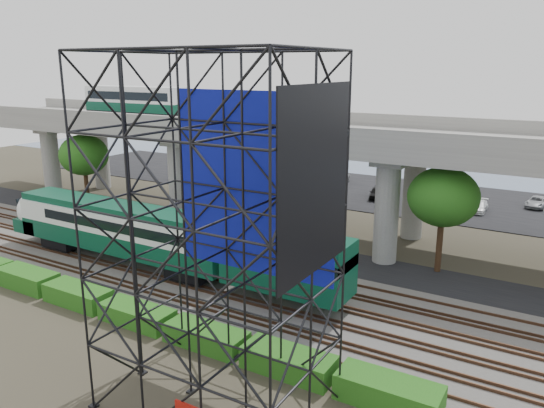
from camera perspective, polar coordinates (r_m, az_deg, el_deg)
The scene contains 13 objects.
ground at distance 35.85m, azimuth -10.54°, elevation -9.36°, with size 140.00×140.00×0.00m, color #474233.
ballast_bed at distance 37.20m, azimuth -8.52°, elevation -8.19°, with size 90.00×12.00×0.20m, color slate.
service_road at distance 43.66m, azimuth -1.48°, elevation -4.61°, with size 90.00×5.00×0.08m, color black.
parking_lot at distance 64.02m, azimuth 9.77°, elevation 1.44°, with size 90.00×18.00×0.08m, color black.
harbor_water at distance 84.57m, azimuth 15.17°, elevation 4.32°, with size 140.00×40.00×0.03m, color slate.
rail_tracks at distance 37.14m, azimuth -8.53°, elevation -7.94°, with size 90.00×9.52×0.16m.
commuter_train at distance 39.12m, azimuth -13.81°, elevation -2.98°, with size 29.30×3.06×4.30m.
overpass at distance 47.04m, azimuth 0.65°, elevation 7.04°, with size 80.00×12.00×12.40m.
scaffold_tower at distance 21.75m, azimuth -6.30°, elevation -4.12°, with size 9.36×6.36×15.00m.
hedge_strip at distance 32.18m, azimuth -14.32°, elevation -11.40°, with size 34.60×1.80×1.20m.
trees at distance 49.32m, azimuth -2.62°, elevation 4.27°, with size 40.94×16.94×7.69m.
suv at distance 47.14m, azimuth -8.94°, elevation -2.29°, with size 2.57×5.57×1.55m, color black.
parked_cars at distance 63.79m, azimuth 9.26°, elevation 2.01°, with size 39.54×9.47×1.30m.
Camera 1 is at (21.97, -24.38, 14.44)m, focal length 35.00 mm.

